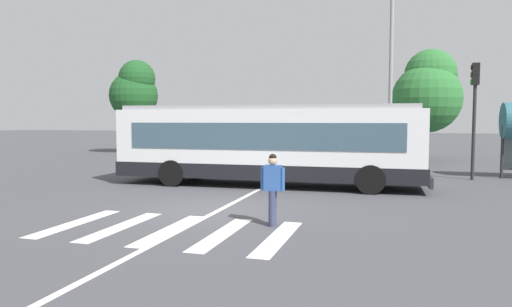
{
  "coord_description": "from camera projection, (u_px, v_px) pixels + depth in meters",
  "views": [
    {
      "loc": [
        4.87,
        -12.08,
        2.54
      ],
      "look_at": [
        0.09,
        4.1,
        1.3
      ],
      "focal_mm": 32.85,
      "sensor_mm": 36.0,
      "label": 1
    }
  ],
  "objects": [
    {
      "name": "pedestrian_crossing_street",
      "position": [
        273.0,
        185.0,
        11.11
      ],
      "size": [
        0.58,
        0.35,
        1.72
      ],
      "color": "#333856",
      "rests_on": "ground_plane"
    },
    {
      "name": "city_transit_bus",
      "position": [
        268.0,
        144.0,
        17.87
      ],
      "size": [
        11.7,
        2.88,
        3.06
      ],
      "color": "black",
      "rests_on": "ground_plane"
    },
    {
      "name": "parked_car_charcoal",
      "position": [
        398.0,
        149.0,
        27.72
      ],
      "size": [
        2.03,
        4.58,
        1.35
      ],
      "color": "black",
      "rests_on": "ground_plane"
    },
    {
      "name": "twin_arm_street_lamp",
      "position": [
        391.0,
        51.0,
        23.78
      ],
      "size": [
        4.5,
        0.32,
        9.89
      ],
      "color": "#939399",
      "rests_on": "ground_plane"
    },
    {
      "name": "crosswalk_painted_stripes",
      "position": [
        170.0,
        230.0,
        10.73
      ],
      "size": [
        5.54,
        3.16,
        0.01
      ],
      "color": "silver",
      "rests_on": "ground_plane"
    },
    {
      "name": "ground_plane",
      "position": [
        212.0,
        210.0,
        13.12
      ],
      "size": [
        160.0,
        160.0,
        0.0
      ],
      "primitive_type": "plane",
      "color": "#47474C"
    },
    {
      "name": "parked_car_black",
      "position": [
        268.0,
        147.0,
        30.26
      ],
      "size": [
        1.94,
        4.54,
        1.35
      ],
      "color": "black",
      "rests_on": "ground_plane"
    },
    {
      "name": "traffic_light_far_corner",
      "position": [
        475.0,
        102.0,
        19.37
      ],
      "size": [
        0.33,
        0.32,
        4.85
      ],
      "color": "#28282B",
      "rests_on": "ground_plane"
    },
    {
      "name": "parked_car_silver",
      "position": [
        353.0,
        148.0,
        28.64
      ],
      "size": [
        2.03,
        4.58,
        1.35
      ],
      "color": "black",
      "rests_on": "ground_plane"
    },
    {
      "name": "lane_center_line",
      "position": [
        241.0,
        199.0,
        14.97
      ],
      "size": [
        0.16,
        24.0,
        0.01
      ],
      "primitive_type": "cube",
      "color": "silver",
      "rests_on": "ground_plane"
    },
    {
      "name": "background_tree_left",
      "position": [
        135.0,
        91.0,
        34.49
      ],
      "size": [
        3.54,
        3.54,
        6.86
      ],
      "color": "brown",
      "rests_on": "ground_plane"
    },
    {
      "name": "parked_car_blue",
      "position": [
        310.0,
        147.0,
        29.46
      ],
      "size": [
        2.04,
        4.59,
        1.35
      ],
      "color": "black",
      "rests_on": "ground_plane"
    },
    {
      "name": "background_tree_right",
      "position": [
        428.0,
        92.0,
        29.36
      ],
      "size": [
        4.29,
        4.29,
        6.94
      ],
      "color": "brown",
      "rests_on": "ground_plane"
    }
  ]
}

